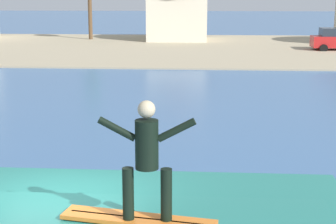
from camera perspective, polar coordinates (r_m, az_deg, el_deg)
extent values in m
cube|color=#25786C|center=(8.08, -3.04, -11.50)|extent=(5.64, 1.90, 0.15)
cube|color=orange|center=(7.91, -3.10, -11.05)|extent=(2.25, 0.82, 0.06)
cube|color=black|center=(7.90, -3.10, -10.88)|extent=(2.01, 0.42, 0.01)
cylinder|color=black|center=(7.72, -4.14, -8.43)|extent=(0.16, 0.16, 0.75)
cylinder|color=black|center=(7.67, -0.18, -8.56)|extent=(0.16, 0.16, 0.75)
cylinder|color=black|center=(7.47, -2.21, -3.39)|extent=(0.32, 0.32, 0.68)
sphere|color=tan|center=(7.35, -2.24, 0.28)|extent=(0.24, 0.24, 0.24)
cylinder|color=black|center=(7.47, -5.30, -1.76)|extent=(0.53, 0.10, 0.35)
cylinder|color=black|center=(7.38, 0.89, -1.88)|extent=(0.53, 0.10, 0.35)
cube|color=tan|center=(47.31, 1.20, 6.70)|extent=(120.00, 26.58, 0.10)
cube|color=#262D38|center=(46.66, 17.01, 7.93)|extent=(2.44, 1.72, 0.64)
cylinder|color=black|center=(47.51, 15.34, 6.62)|extent=(0.64, 0.22, 0.64)
cylinder|color=black|center=(45.55, 15.82, 6.36)|extent=(0.64, 0.22, 0.64)
cube|color=beige|center=(54.27, 1.06, 9.86)|extent=(5.62, 6.30, 4.69)
cylinder|color=brown|center=(55.31, -8.06, 9.71)|extent=(0.39, 0.39, 4.53)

